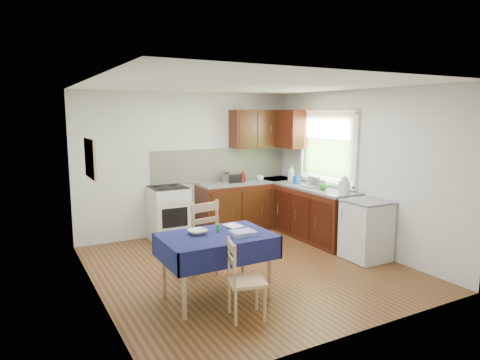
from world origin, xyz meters
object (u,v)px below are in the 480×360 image
sandwich_press (234,177)px  toaster (230,178)px  kettle (344,186)px  chair_near (243,277)px  dish_rack (315,186)px  dining_table (216,243)px  chair_far (199,236)px

sandwich_press → toaster: bearing=-168.3°
toaster → sandwich_press: toaster is taller
toaster → kettle: (1.00, -1.86, 0.04)m
chair_near → dish_rack: bearing=-36.4°
dining_table → dish_rack: bearing=10.1°
dish_rack → toaster: bearing=137.8°
dining_table → dish_rack: size_ratio=3.32×
dining_table → kettle: size_ratio=4.31×
chair_far → dish_rack: size_ratio=2.71×
chair_near → kettle: bearing=-48.7°
dining_table → sandwich_press: size_ratio=3.80×
dining_table → chair_near: 0.63m
chair_far → chair_near: (-0.09, -1.33, -0.09)m
chair_far → chair_near: 1.33m
chair_far → toaster: bearing=-137.4°
toaster → dish_rack: toaster is taller
toaster → chair_far: bearing=-129.6°
toaster → kettle: 2.11m
dining_table → dish_rack: 2.88m
dining_table → kettle: (2.46, 0.60, 0.38)m
dining_table → toaster: bearing=40.6°
chair_far → toaster: size_ratio=4.06×
chair_near → sandwich_press: size_ratio=2.57×
dining_table → chair_far: chair_far is taller
dining_table → chair_far: bearing=63.1°
chair_far → kettle: bearing=167.4°
chair_far → sandwich_press: bearing=-138.5°
dining_table → kettle: kettle is taller
toaster → kettle: kettle is taller
dining_table → sandwich_press: 2.98m
dining_table → toaster: 2.88m
chair_near → toaster: (1.44, 3.05, 0.54)m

